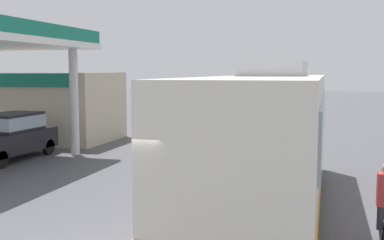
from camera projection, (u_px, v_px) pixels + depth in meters
The scene contains 6 objects.
ground at pixel (264, 131), 27.23m from camera, with size 120.00×120.00×0.00m, color #4C4C51.
lane_divider_stripe at pixel (251, 144), 22.45m from camera, with size 0.16×50.00×0.01m, color #D8CC4C.
coach_bus_main at pixel (268, 142), 11.52m from camera, with size 2.60×11.04×3.69m.
gas_station_roadside at pixel (19, 89), 21.73m from camera, with size 9.10×11.95×5.10m.
car_at_pump at pixel (10, 134), 18.34m from camera, with size 1.70×4.20×1.82m.
minibus_opposing_lane at pixel (238, 102), 30.37m from camera, with size 2.04×6.13×2.44m.
Camera 1 is at (3.44, -7.13, 3.43)m, focal length 43.93 mm.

